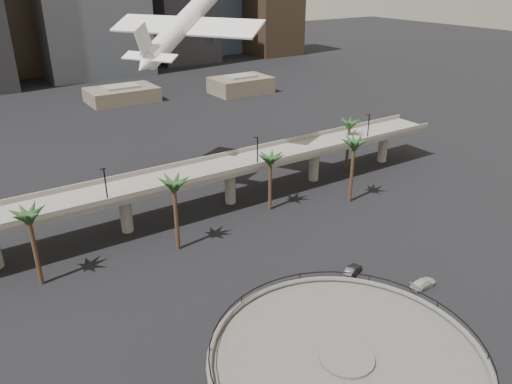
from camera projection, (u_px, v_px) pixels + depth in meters
overpass at (180, 181)px, 94.38m from camera, size 130.00×9.30×14.70m
palm_trees at (253, 162)px, 92.62m from camera, size 76.40×18.40×14.00m
low_buildings at (86, 104)px, 166.13m from camera, size 135.00×27.50×6.80m
airborne_jet at (186, 21)px, 98.73m from camera, size 31.65×30.41×17.48m
car_a at (291, 320)px, 67.54m from camera, size 4.43×2.47×1.42m
car_b at (352, 270)px, 78.53m from camera, size 4.57×2.93×1.42m
car_c at (423, 283)px, 75.45m from camera, size 4.69×1.99×1.35m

